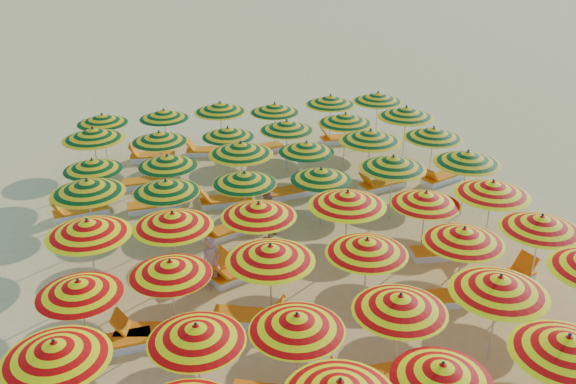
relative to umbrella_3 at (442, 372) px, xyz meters
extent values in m
plane|color=#E9C567|center=(-0.97, 7.72, -1.73)|extent=(120.00, 120.00, 0.00)
sphere|color=black|center=(-1.96, -0.20, 0.38)|extent=(0.07, 0.07, 0.07)
cone|color=orange|center=(0.00, 0.00, 0.00)|extent=(2.40, 2.40, 0.35)
sphere|color=black|center=(0.00, 0.00, 0.20)|extent=(0.06, 0.06, 0.06)
cylinder|color=silver|center=(2.42, -0.07, -0.68)|extent=(0.04, 0.04, 2.10)
cone|color=orange|center=(2.42, -0.07, 0.22)|extent=(2.26, 2.26, 0.40)
sphere|color=black|center=(2.42, -0.07, 0.45)|extent=(0.07, 0.07, 0.07)
cone|color=orange|center=(-6.75, 1.91, 0.16)|extent=(2.52, 2.52, 0.39)
sphere|color=black|center=(-6.75, 1.91, 0.39)|extent=(0.07, 0.07, 0.07)
cylinder|color=silver|center=(-4.18, 1.97, -0.76)|extent=(0.04, 0.04, 1.94)
cone|color=orange|center=(-4.18, 1.97, 0.08)|extent=(2.15, 2.15, 0.37)
sphere|color=black|center=(-4.18, 1.97, 0.29)|extent=(0.06, 0.06, 0.06)
cylinder|color=silver|center=(-2.22, 1.87, -0.76)|extent=(0.04, 0.04, 1.94)
cone|color=orange|center=(-2.22, 1.87, 0.08)|extent=(2.24, 2.24, 0.37)
sphere|color=black|center=(-2.22, 1.87, 0.29)|extent=(0.06, 0.06, 0.06)
cylinder|color=silver|center=(-0.02, 1.97, -0.74)|extent=(0.04, 0.04, 1.99)
cone|color=orange|center=(-0.02, 1.97, 0.13)|extent=(2.12, 2.12, 0.38)
sphere|color=black|center=(-0.02, 1.97, 0.35)|extent=(0.07, 0.07, 0.07)
cylinder|color=silver|center=(2.21, 2.00, -0.68)|extent=(0.04, 0.04, 2.11)
cone|color=orange|center=(2.21, 2.00, 0.24)|extent=(2.71, 2.71, 0.40)
sphere|color=black|center=(2.21, 2.00, 0.47)|extent=(0.07, 0.07, 0.07)
cylinder|color=silver|center=(-6.50, 4.18, -0.79)|extent=(0.04, 0.04, 1.88)
cone|color=orange|center=(-6.50, 4.18, 0.02)|extent=(2.41, 2.41, 0.36)
sphere|color=black|center=(-6.50, 4.18, 0.22)|extent=(0.06, 0.06, 0.06)
cylinder|color=silver|center=(-4.53, 4.52, -0.78)|extent=(0.04, 0.04, 1.90)
cone|color=orange|center=(-4.53, 4.52, 0.04)|extent=(2.23, 2.23, 0.36)
sphere|color=black|center=(-4.53, 4.52, 0.25)|extent=(0.06, 0.06, 0.06)
cylinder|color=silver|center=(-2.25, 4.36, -0.68)|extent=(0.04, 0.04, 2.10)
cone|color=orange|center=(-2.25, 4.36, 0.22)|extent=(2.55, 2.55, 0.40)
sphere|color=black|center=(-2.25, 4.36, 0.45)|extent=(0.07, 0.07, 0.07)
cylinder|color=silver|center=(0.08, 4.32, -0.73)|extent=(0.04, 0.04, 2.00)
cone|color=orange|center=(0.08, 4.32, 0.13)|extent=(2.25, 2.25, 0.38)
sphere|color=black|center=(0.08, 4.32, 0.35)|extent=(0.07, 0.07, 0.07)
cylinder|color=silver|center=(2.56, 4.30, -0.73)|extent=(0.04, 0.04, 2.00)
cone|color=orange|center=(2.56, 4.30, 0.14)|extent=(2.60, 2.60, 0.38)
sphere|color=black|center=(2.56, 4.30, 0.36)|extent=(0.07, 0.07, 0.07)
cylinder|color=silver|center=(4.70, 4.37, -0.70)|extent=(0.04, 0.04, 2.06)
cone|color=orange|center=(4.70, 4.37, 0.19)|extent=(2.31, 2.31, 0.39)
sphere|color=black|center=(4.70, 4.37, 0.42)|extent=(0.07, 0.07, 0.07)
cylinder|color=silver|center=(-6.41, 6.51, -0.67)|extent=(0.04, 0.04, 2.12)
cone|color=orange|center=(-6.41, 6.51, 0.24)|extent=(2.74, 2.74, 0.40)
sphere|color=black|center=(-6.41, 6.51, 0.48)|extent=(0.07, 0.07, 0.07)
cylinder|color=silver|center=(-4.34, 6.56, -0.70)|extent=(0.04, 0.04, 2.07)
cone|color=orange|center=(-4.34, 6.56, 0.20)|extent=(2.44, 2.44, 0.39)
sphere|color=black|center=(-4.34, 6.56, 0.43)|extent=(0.07, 0.07, 0.07)
cylinder|color=silver|center=(-2.10, 6.72, -0.72)|extent=(0.04, 0.04, 2.03)
cone|color=orange|center=(-2.10, 6.72, 0.16)|extent=(2.04, 2.04, 0.39)
sphere|color=black|center=(-2.10, 6.72, 0.38)|extent=(0.07, 0.07, 0.07)
cylinder|color=silver|center=(0.32, 6.64, -0.66)|extent=(0.04, 0.04, 2.14)
cone|color=orange|center=(0.32, 6.64, 0.26)|extent=(2.19, 2.19, 0.41)
sphere|color=black|center=(0.32, 6.64, 0.50)|extent=(0.07, 0.07, 0.07)
cylinder|color=silver|center=(2.55, 6.54, -0.76)|extent=(0.04, 0.04, 1.95)
cone|color=orange|center=(2.55, 6.54, 0.09)|extent=(2.27, 2.27, 0.37)
sphere|color=black|center=(2.55, 6.54, 0.30)|extent=(0.06, 0.06, 0.06)
cylinder|color=silver|center=(4.47, 6.42, -0.67)|extent=(0.04, 0.04, 2.13)
cone|color=orange|center=(4.47, 6.42, 0.26)|extent=(2.25, 2.25, 0.41)
sphere|color=black|center=(4.47, 6.42, 0.49)|extent=(0.07, 0.07, 0.07)
cylinder|color=silver|center=(-6.57, 9.06, -0.68)|extent=(0.04, 0.04, 2.10)
cone|color=#706406|center=(-6.57, 9.06, 0.23)|extent=(2.40, 2.40, 0.40)
sphere|color=black|center=(-6.57, 9.06, 0.46)|extent=(0.07, 0.07, 0.07)
cylinder|color=silver|center=(-4.40, 8.94, -0.76)|extent=(0.04, 0.04, 1.94)
cone|color=#706406|center=(-4.40, 8.94, 0.08)|extent=(2.29, 2.29, 0.37)
sphere|color=black|center=(-4.40, 8.94, 0.29)|extent=(0.06, 0.06, 0.06)
cylinder|color=silver|center=(-2.11, 9.04, -0.77)|extent=(0.04, 0.04, 1.93)
cone|color=#706406|center=(-2.11, 9.04, 0.07)|extent=(2.18, 2.18, 0.37)
sphere|color=black|center=(-2.11, 9.04, 0.28)|extent=(0.06, 0.06, 0.06)
cylinder|color=silver|center=(0.22, 8.94, -0.80)|extent=(0.04, 0.04, 1.87)
cone|color=#706406|center=(0.22, 8.94, 0.01)|extent=(1.97, 1.97, 0.36)
sphere|color=black|center=(0.22, 8.94, 0.21)|extent=(0.06, 0.06, 0.06)
cylinder|color=silver|center=(2.48, 8.87, -0.69)|extent=(0.04, 0.04, 2.09)
cone|color=#706406|center=(2.48, 8.87, 0.22)|extent=(2.54, 2.54, 0.40)
sphere|color=black|center=(2.48, 8.87, 0.45)|extent=(0.07, 0.07, 0.07)
cylinder|color=silver|center=(4.88, 8.70, -0.68)|extent=(0.04, 0.04, 2.11)
cone|color=#706406|center=(4.88, 8.70, 0.24)|extent=(2.20, 2.20, 0.40)
sphere|color=black|center=(4.88, 8.70, 0.47)|extent=(0.07, 0.07, 0.07)
cylinder|color=silver|center=(-6.57, 11.30, -0.81)|extent=(0.04, 0.04, 1.84)
cone|color=#706406|center=(-6.57, 11.30, -0.02)|extent=(2.32, 2.32, 0.35)
sphere|color=black|center=(-6.57, 11.30, 0.19)|extent=(0.06, 0.06, 0.06)
cylinder|color=silver|center=(-4.26, 11.02, -0.79)|extent=(0.04, 0.04, 1.88)
cone|color=#706406|center=(-4.26, 11.02, 0.02)|extent=(2.27, 2.27, 0.36)
sphere|color=black|center=(-4.26, 11.02, 0.23)|extent=(0.06, 0.06, 0.06)
cylinder|color=silver|center=(-1.91, 11.00, -0.67)|extent=(0.04, 0.04, 2.12)
cone|color=#706406|center=(-1.91, 11.00, 0.24)|extent=(2.59, 2.59, 0.40)
sphere|color=black|center=(-1.91, 11.00, 0.48)|extent=(0.07, 0.07, 0.07)
cylinder|color=silver|center=(0.34, 11.24, -0.80)|extent=(0.04, 0.04, 1.86)
cone|color=#706406|center=(0.34, 11.24, 0.01)|extent=(1.86, 1.86, 0.35)
sphere|color=black|center=(0.34, 11.24, 0.21)|extent=(0.06, 0.06, 0.06)
cylinder|color=silver|center=(2.55, 11.18, -0.67)|extent=(0.04, 0.04, 2.13)
cone|color=#706406|center=(2.55, 11.18, 0.26)|extent=(2.61, 2.61, 0.41)
sphere|color=black|center=(2.55, 11.18, 0.49)|extent=(0.07, 0.07, 0.07)
cylinder|color=silver|center=(4.86, 11.18, -0.71)|extent=(0.04, 0.04, 2.04)
cone|color=#706406|center=(4.86, 11.18, 0.17)|extent=(2.46, 2.46, 0.39)
sphere|color=black|center=(4.86, 11.18, 0.40)|extent=(0.07, 0.07, 0.07)
cylinder|color=silver|center=(-6.63, 13.46, -0.67)|extent=(0.04, 0.04, 2.12)
cone|color=#706406|center=(-6.63, 13.46, 0.25)|extent=(2.46, 2.46, 0.40)
sphere|color=black|center=(-6.63, 13.46, 0.48)|extent=(0.07, 0.07, 0.07)
cylinder|color=silver|center=(-4.42, 13.15, -0.77)|extent=(0.04, 0.04, 1.93)
cone|color=#706406|center=(-4.42, 13.15, 0.07)|extent=(1.99, 1.99, 0.37)
sphere|color=black|center=(-4.42, 13.15, 0.28)|extent=(0.06, 0.06, 0.06)
cylinder|color=silver|center=(-2.02, 13.31, -0.81)|extent=(0.04, 0.04, 1.85)
cone|color=#706406|center=(-2.02, 13.31, -0.01)|extent=(2.15, 2.15, 0.35)
sphere|color=black|center=(-2.02, 13.31, 0.19)|extent=(0.06, 0.06, 0.06)
cylinder|color=silver|center=(0.11, 13.23, -0.75)|extent=(0.04, 0.04, 1.97)
cone|color=#706406|center=(0.11, 13.23, 0.11)|extent=(2.36, 2.36, 0.38)
sphere|color=black|center=(0.11, 13.23, 0.32)|extent=(0.07, 0.07, 0.07)
cylinder|color=silver|center=(2.35, 13.35, -0.71)|extent=(0.04, 0.04, 2.04)
cone|color=#706406|center=(2.35, 13.35, 0.17)|extent=(2.48, 2.48, 0.39)
sphere|color=black|center=(2.35, 13.35, 0.39)|extent=(0.07, 0.07, 0.07)
cylinder|color=silver|center=(4.70, 13.29, -0.66)|extent=(0.04, 0.04, 2.14)
cone|color=#706406|center=(4.70, 13.29, 0.26)|extent=(2.77, 2.77, 0.41)
sphere|color=black|center=(4.70, 13.29, 0.50)|extent=(0.07, 0.07, 0.07)
cylinder|color=silver|center=(-6.42, 15.66, -0.78)|extent=(0.04, 0.04, 1.90)
cone|color=#706406|center=(-6.42, 15.66, 0.04)|extent=(2.20, 2.20, 0.36)
sphere|color=black|center=(-6.42, 15.66, 0.25)|extent=(0.06, 0.06, 0.06)
cylinder|color=silver|center=(-4.15, 15.76, -0.79)|extent=(0.04, 0.04, 1.89)
cone|color=#706406|center=(-4.15, 15.76, 0.03)|extent=(2.09, 2.09, 0.36)
sphere|color=black|center=(-4.15, 15.76, 0.23)|extent=(0.06, 0.06, 0.06)
cylinder|color=silver|center=(-1.99, 15.64, -0.70)|extent=(0.04, 0.04, 2.06)
cone|color=#706406|center=(-1.99, 15.64, 0.19)|extent=(2.07, 2.07, 0.39)
sphere|color=black|center=(-1.99, 15.64, 0.41)|extent=(0.07, 0.07, 0.07)
cylinder|color=silver|center=(0.11, 15.42, -0.76)|extent=(0.04, 0.04, 1.94)
cone|color=#706406|center=(0.11, 15.42, 0.08)|extent=(2.02, 2.02, 0.37)
sphere|color=black|center=(0.11, 15.42, 0.29)|extent=(0.06, 0.06, 0.06)
cylinder|color=silver|center=(2.45, 15.67, -0.71)|extent=(0.04, 0.04, 2.04)
cone|color=#706406|center=(2.45, 15.67, 0.17)|extent=(2.37, 2.37, 0.39)
sphere|color=black|center=(2.45, 15.67, 0.39)|extent=(0.07, 0.07, 0.07)
cylinder|color=silver|center=(4.45, 15.67, -0.72)|extent=(0.04, 0.04, 2.03)
cone|color=#706406|center=(4.45, 15.67, 0.17)|extent=(2.28, 2.28, 0.39)
sphere|color=black|center=(4.45, 15.67, 0.39)|extent=(0.07, 0.07, 0.07)
cube|color=white|center=(-0.57, 1.79, -1.63)|extent=(1.71, 0.62, 0.20)
cube|color=orange|center=(-0.57, 1.79, -1.50)|extent=(1.71, 0.62, 0.06)
cube|color=orange|center=(-1.27, 1.77, -1.28)|extent=(0.38, 0.59, 0.48)
cube|color=white|center=(-5.95, 4.18, -1.63)|extent=(1.75, 0.74, 0.20)
cube|color=orange|center=(-5.95, 4.18, -1.50)|extent=(1.75, 0.74, 0.06)
cube|color=orange|center=(-6.65, 4.11, -1.28)|extent=(0.42, 0.61, 0.48)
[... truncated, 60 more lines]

